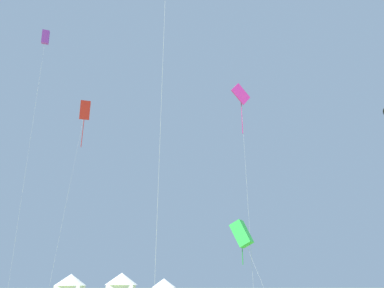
{
  "coord_description": "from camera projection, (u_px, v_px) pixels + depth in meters",
  "views": [
    {
      "loc": [
        -1.25,
        -4.65,
        1.49
      ],
      "look_at": [
        0.0,
        32.0,
        15.22
      ],
      "focal_mm": 35.28,
      "sensor_mm": 36.0,
      "label": 1
    }
  ],
  "objects": [
    {
      "name": "kite_magenta_diamond",
      "position": [
        241.0,
        96.0,
        43.87
      ],
      "size": [
        2.58,
        3.04,
        23.96
      ],
      "color": "#E02DA3",
      "rests_on": "ground"
    },
    {
      "name": "kite_green_box",
      "position": [
        242.0,
        234.0,
        35.83
      ],
      "size": [
        3.18,
        2.46,
        7.36
      ],
      "color": "green",
      "rests_on": "ground"
    },
    {
      "name": "kite_purple_box",
      "position": [
        45.0,
        38.0,
        55.7
      ],
      "size": [
        1.54,
        1.94,
        36.92
      ],
      "color": "purple",
      "rests_on": "ground"
    },
    {
      "name": "kite_red_box",
      "position": [
        85.0,
        110.0,
        54.98
      ],
      "size": [
        2.58,
        2.83,
        26.94
      ],
      "color": "red",
      "rests_on": "ground"
    },
    {
      "name": "festival_tent_center",
      "position": [
        70.0,
        284.0,
        56.51
      ],
      "size": [
        4.68,
        4.68,
        3.04
      ],
      "color": "white",
      "rests_on": "ground"
    },
    {
      "name": "festival_tent_right",
      "position": [
        121.0,
        283.0,
        56.79
      ],
      "size": [
        4.95,
        4.95,
        3.22
      ],
      "color": "white",
      "rests_on": "ground"
    },
    {
      "name": "festival_tent_left",
      "position": [
        164.0,
        286.0,
        56.83
      ],
      "size": [
        3.7,
        3.7,
        2.4
      ],
      "color": "white",
      "rests_on": "ground"
    }
  ]
}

